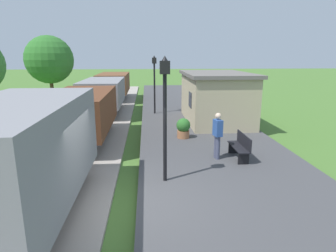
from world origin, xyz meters
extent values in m
plane|color=#47702D|center=(0.00, 0.00, 0.00)|extent=(160.00, 160.00, 0.00)
cube|color=#424244|center=(3.20, 0.00, 0.12)|extent=(6.00, 60.00, 0.25)
cube|color=#9E9389|center=(-2.40, 0.00, 0.06)|extent=(3.80, 60.00, 0.12)
cube|color=slate|center=(-1.68, 0.00, 0.19)|extent=(0.07, 60.00, 0.14)
cube|color=slate|center=(-3.12, 0.00, 0.19)|extent=(0.07, 60.00, 0.14)
cube|color=gray|center=(-2.40, -0.54, 1.88)|extent=(2.50, 5.60, 2.20)
cube|color=black|center=(-2.40, -0.54, 0.93)|extent=(2.10, 5.15, 0.50)
cylinder|color=black|center=(-2.40, 1.26, 0.68)|extent=(1.56, 0.84, 0.84)
cylinder|color=black|center=(-2.40, 2.41, 0.93)|extent=(0.20, 0.30, 0.20)
cube|color=brown|center=(-2.40, 6.06, 1.58)|extent=(2.50, 5.60, 1.60)
cube|color=black|center=(-2.40, 6.06, 0.93)|extent=(2.10, 5.15, 0.50)
cylinder|color=black|center=(-2.40, 7.86, 0.68)|extent=(1.56, 0.84, 0.84)
cylinder|color=black|center=(-2.40, 4.27, 0.68)|extent=(1.56, 0.84, 0.84)
cylinder|color=black|center=(-2.40, 9.01, 0.93)|extent=(0.20, 0.30, 0.20)
cylinder|color=black|center=(-2.40, 3.11, 0.93)|extent=(0.20, 0.30, 0.20)
cube|color=gray|center=(-2.40, 12.66, 1.58)|extent=(2.50, 5.60, 1.60)
cube|color=black|center=(-2.40, 12.66, 0.93)|extent=(2.10, 5.15, 0.50)
cylinder|color=black|center=(-2.40, 14.46, 0.68)|extent=(1.56, 0.84, 0.84)
cylinder|color=black|center=(-2.40, 10.87, 0.68)|extent=(1.56, 0.84, 0.84)
cylinder|color=black|center=(-2.40, 15.61, 0.93)|extent=(0.20, 0.30, 0.20)
cylinder|color=black|center=(-2.40, 9.71, 0.93)|extent=(0.20, 0.30, 0.20)
cube|color=brown|center=(-2.40, 19.26, 1.58)|extent=(2.50, 5.60, 1.60)
cube|color=black|center=(-2.40, 19.26, 0.93)|extent=(2.10, 5.15, 0.50)
cylinder|color=black|center=(-2.40, 21.06, 0.68)|extent=(1.56, 0.84, 0.84)
cylinder|color=black|center=(-2.40, 17.47, 0.68)|extent=(1.56, 0.84, 0.84)
cylinder|color=black|center=(-2.40, 22.21, 0.93)|extent=(0.20, 0.30, 0.20)
cylinder|color=black|center=(-2.40, 16.31, 0.93)|extent=(0.20, 0.30, 0.20)
cube|color=tan|center=(4.40, 9.22, 1.55)|extent=(3.20, 5.50, 2.60)
cube|color=#66605B|center=(4.40, 9.22, 2.94)|extent=(3.50, 5.80, 0.18)
cube|color=black|center=(2.79, 8.12, 1.68)|extent=(0.03, 0.90, 0.80)
cube|color=black|center=(3.83, 3.00, 0.69)|extent=(0.42, 1.50, 0.04)
cube|color=black|center=(4.02, 3.00, 0.93)|extent=(0.04, 1.50, 0.45)
cube|color=black|center=(3.83, 2.40, 0.46)|extent=(0.38, 0.06, 0.42)
cube|color=black|center=(3.83, 3.60, 0.46)|extent=(0.38, 0.06, 0.42)
cube|color=black|center=(3.83, 13.73, 0.69)|extent=(0.42, 1.50, 0.04)
cube|color=black|center=(4.02, 13.73, 0.93)|extent=(0.04, 1.50, 0.45)
cube|color=black|center=(3.83, 13.13, 0.46)|extent=(0.38, 0.06, 0.42)
cube|color=black|center=(3.83, 14.33, 0.46)|extent=(0.38, 0.06, 0.42)
cylinder|color=#474C66|center=(3.06, 2.99, 0.68)|extent=(0.15, 0.15, 0.86)
cylinder|color=#474C66|center=(3.02, 3.15, 0.68)|extent=(0.15, 0.15, 0.86)
cube|color=#2D5199|center=(3.04, 3.07, 1.41)|extent=(0.31, 0.42, 0.60)
sphere|color=beige|center=(3.04, 3.07, 1.85)|extent=(0.22, 0.22, 0.22)
cylinder|color=#9E6642|center=(2.15, 5.88, 0.42)|extent=(0.56, 0.56, 0.34)
sphere|color=#2D6B28|center=(2.15, 5.88, 0.85)|extent=(0.64, 0.64, 0.64)
cylinder|color=black|center=(1.02, 1.28, 1.85)|extent=(0.11, 0.11, 3.20)
cube|color=black|center=(1.02, 1.28, 3.63)|extent=(0.28, 0.28, 0.36)
sphere|color=#F2E5BF|center=(1.02, 1.28, 3.63)|extent=(0.20, 0.20, 0.20)
cone|color=black|center=(1.02, 1.28, 3.87)|extent=(0.20, 0.20, 0.16)
cylinder|color=black|center=(1.02, 11.78, 1.85)|extent=(0.11, 0.11, 3.20)
cube|color=black|center=(1.02, 11.78, 3.63)|extent=(0.28, 0.28, 0.36)
sphere|color=#F2E5BF|center=(1.02, 11.78, 3.63)|extent=(0.20, 0.20, 0.20)
cone|color=black|center=(1.02, 11.78, 3.87)|extent=(0.20, 0.20, 0.16)
cylinder|color=#4C3823|center=(-7.10, 17.05, 1.11)|extent=(0.28, 0.28, 2.22)
sphere|color=#2D6B28|center=(-7.10, 17.05, 3.62)|extent=(3.73, 3.73, 3.73)
camera|label=1|loc=(0.50, -6.86, 3.96)|focal=30.88mm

